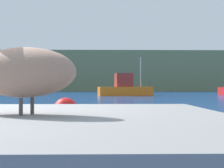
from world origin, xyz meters
name	(u,v)px	position (x,y,z in m)	size (l,w,h in m)	color
hillside_backdrop	(97,72)	(0.00, 70.57, 4.12)	(140.00, 12.97, 8.23)	#6B7A51
pelican	(20,70)	(0.85, -0.98, 1.24)	(1.20, 0.75, 0.84)	#977564
fishing_boat_orange	(125,88)	(3.86, 35.24, 0.84)	(6.29, 2.97, 4.44)	orange
mooring_buoy	(66,110)	(0.33, 6.86, 0.38)	(0.76, 0.76, 0.76)	red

